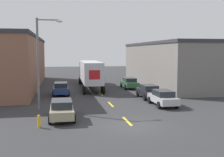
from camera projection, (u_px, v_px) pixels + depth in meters
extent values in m
plane|color=#333335|center=(132.00, 126.00, 19.61)|extent=(160.00, 160.00, 0.00)
cube|color=yellow|center=(127.00, 121.00, 20.97)|extent=(0.20, 2.66, 0.01)
cube|color=yellow|center=(111.00, 104.00, 27.69)|extent=(0.20, 2.66, 0.01)
cube|color=yellow|center=(101.00, 94.00, 34.41)|extent=(0.20, 2.66, 0.01)
cube|color=slate|center=(175.00, 65.00, 43.65)|extent=(9.80, 24.33, 6.21)
cube|color=#333338|center=(175.00, 44.00, 43.33)|extent=(10.00, 24.53, 0.40)
cube|color=black|center=(87.00, 71.00, 45.82)|extent=(2.34, 3.21, 2.97)
cube|color=silver|center=(91.00, 72.00, 38.59)|extent=(2.66, 10.93, 2.76)
cube|color=red|center=(95.00, 75.00, 33.23)|extent=(1.31, 0.06, 1.10)
cylinder|color=black|center=(94.00, 80.00, 46.54)|extent=(0.30, 0.97, 0.96)
cylinder|color=black|center=(80.00, 80.00, 46.16)|extent=(0.30, 0.97, 0.96)
cylinder|color=black|center=(95.00, 81.00, 45.30)|extent=(0.30, 0.97, 0.96)
cylinder|color=black|center=(80.00, 81.00, 44.92)|extent=(0.30, 0.97, 0.96)
cylinder|color=black|center=(102.00, 89.00, 35.78)|extent=(0.30, 0.97, 0.96)
cylinder|color=black|center=(84.00, 89.00, 35.40)|extent=(0.30, 0.97, 0.96)
cylinder|color=black|center=(104.00, 90.00, 34.40)|extent=(0.30, 0.97, 0.96)
cylinder|color=black|center=(84.00, 91.00, 34.03)|extent=(0.30, 0.97, 0.96)
cube|color=black|center=(148.00, 92.00, 31.24)|extent=(1.72, 4.49, 0.64)
cube|color=#23282D|center=(149.00, 87.00, 31.05)|extent=(1.51, 2.34, 0.54)
cylinder|color=black|center=(152.00, 93.00, 32.79)|extent=(0.22, 0.67, 0.67)
cylinder|color=black|center=(138.00, 94.00, 32.47)|extent=(0.22, 0.67, 0.67)
cylinder|color=black|center=(160.00, 97.00, 30.06)|extent=(0.22, 0.67, 0.67)
cylinder|color=black|center=(145.00, 97.00, 29.75)|extent=(0.22, 0.67, 0.67)
cube|color=navy|center=(61.00, 89.00, 33.76)|extent=(1.72, 4.49, 0.64)
cube|color=#23282D|center=(61.00, 85.00, 33.57)|extent=(1.51, 2.34, 0.54)
cylinder|color=black|center=(68.00, 90.00, 35.31)|extent=(0.22, 0.67, 0.67)
cylinder|color=black|center=(54.00, 91.00, 35.00)|extent=(0.22, 0.67, 0.67)
cylinder|color=black|center=(69.00, 94.00, 32.59)|extent=(0.22, 0.67, 0.67)
cylinder|color=black|center=(53.00, 94.00, 32.27)|extent=(0.22, 0.67, 0.67)
cube|color=#2D5B38|center=(129.00, 84.00, 39.80)|extent=(1.72, 4.49, 0.64)
cube|color=#23282D|center=(130.00, 80.00, 39.61)|extent=(1.51, 2.34, 0.54)
cylinder|color=black|center=(133.00, 85.00, 41.35)|extent=(0.22, 0.67, 0.67)
cylinder|color=black|center=(121.00, 85.00, 41.03)|extent=(0.22, 0.67, 0.67)
cylinder|color=black|center=(138.00, 87.00, 38.62)|extent=(0.22, 0.67, 0.67)
cylinder|color=black|center=(126.00, 87.00, 38.31)|extent=(0.22, 0.67, 0.67)
cube|color=#B2B2B7|center=(163.00, 99.00, 26.98)|extent=(1.72, 4.49, 0.64)
cube|color=#23282D|center=(163.00, 93.00, 26.79)|extent=(1.51, 2.34, 0.54)
cylinder|color=black|center=(166.00, 99.00, 28.53)|extent=(0.22, 0.67, 0.67)
cylinder|color=black|center=(149.00, 100.00, 28.21)|extent=(0.22, 0.67, 0.67)
cylinder|color=black|center=(177.00, 104.00, 25.80)|extent=(0.22, 0.67, 0.67)
cylinder|color=black|center=(159.00, 105.00, 25.49)|extent=(0.22, 0.67, 0.67)
cube|color=tan|center=(62.00, 111.00, 21.56)|extent=(1.72, 4.49, 0.64)
cube|color=#23282D|center=(62.00, 104.00, 21.37)|extent=(1.51, 2.34, 0.54)
cylinder|color=black|center=(72.00, 111.00, 23.11)|extent=(0.22, 0.67, 0.67)
cylinder|color=black|center=(51.00, 111.00, 22.80)|extent=(0.22, 0.67, 0.67)
cylinder|color=black|center=(74.00, 119.00, 20.38)|extent=(0.22, 0.67, 0.67)
cylinder|color=black|center=(50.00, 120.00, 20.07)|extent=(0.22, 0.67, 0.67)
cylinder|color=slate|center=(38.00, 65.00, 24.64)|extent=(0.20, 0.20, 8.10)
cylinder|color=slate|center=(48.00, 20.00, 24.45)|extent=(1.93, 0.11, 0.11)
ellipsoid|color=silver|center=(60.00, 21.00, 24.63)|extent=(0.56, 0.32, 0.22)
cylinder|color=gold|center=(39.00, 122.00, 19.15)|extent=(0.22, 0.22, 0.74)
sphere|color=gold|center=(39.00, 116.00, 19.11)|extent=(0.20, 0.20, 0.20)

